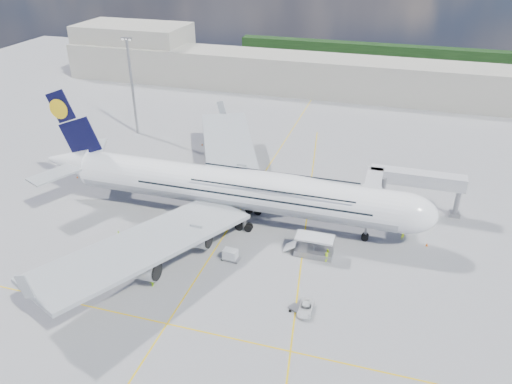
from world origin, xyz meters
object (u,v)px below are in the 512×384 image
(crew_loader, at_px, (327,253))
(cone_tail, at_px, (77,177))
(cargo_loader, at_px, (313,248))
(crew_nose, at_px, (403,235))
(airliner, at_px, (235,188))
(dolly_back, at_px, (100,261))
(dolly_nose_far, at_px, (299,309))
(catering_truck_outer, at_px, (237,137))
(service_van, at_px, (305,308))
(cone_wing_right_inner, at_px, (155,246))
(crew_wing, at_px, (119,235))
(dolly_row_b, at_px, (106,266))
(cone_nose, at_px, (427,244))
(jet_bridge, at_px, (400,183))
(cone_wing_left_outer, at_px, (202,144))
(dolly_nose_near, at_px, (230,255))
(cone_wing_left_inner, at_px, (235,172))
(crew_van, at_px, (326,257))
(cone_wing_right_outer, at_px, (97,283))
(dolly_row_a, at_px, (141,238))
(crew_tug, at_px, (152,283))
(catering_truck_inner, at_px, (226,169))
(light_mast, at_px, (132,86))
(baggage_tug, at_px, (154,246))

(crew_loader, relative_size, cone_tail, 3.37)
(cargo_loader, height_order, cone_tail, cargo_loader)
(crew_nose, bearing_deg, cone_tail, 132.35)
(airliner, xyz_separation_m, dolly_back, (-17.54, -19.83, -6.50))
(dolly_nose_far, distance_m, catering_truck_outer, 64.71)
(airliner, height_order, dolly_nose_far, airliner)
(dolly_nose_far, xyz_separation_m, service_van, (0.99, 0.17, 0.28))
(catering_truck_outer, height_order, service_van, catering_truck_outer)
(crew_nose, relative_size, crew_loader, 1.12)
(airliner, xyz_separation_m, cargo_loader, (16.56, -7.11, -5.62))
(airliner, xyz_separation_m, cone_wing_right_inner, (-10.65, -13.10, -6.63))
(crew_loader, distance_m, crew_wing, 37.53)
(service_van, distance_m, cone_tail, 64.82)
(dolly_row_b, relative_size, cone_tail, 7.28)
(crew_wing, distance_m, cone_nose, 55.38)
(jet_bridge, distance_m, crew_wing, 53.49)
(cone_wing_left_outer, bearing_deg, crew_nose, -30.14)
(dolly_row_b, relative_size, cone_wing_left_outer, 7.21)
(airliner, distance_m, dolly_nose_near, 14.43)
(cargo_loader, relative_size, cone_nose, 13.90)
(cone_wing_left_inner, bearing_deg, service_van, -58.45)
(cone_wing_left_inner, bearing_deg, crew_loader, -45.53)
(jet_bridge, relative_size, service_van, 4.28)
(cone_wing_right_inner, bearing_deg, crew_van, 8.82)
(dolly_row_b, bearing_deg, airliner, 29.09)
(crew_nose, distance_m, cone_nose, 4.43)
(crew_loader, distance_m, cone_wing_right_outer, 38.32)
(crew_wing, height_order, cone_wing_right_inner, crew_wing)
(dolly_row_a, relative_size, cone_nose, 5.56)
(crew_loader, xyz_separation_m, crew_van, (-0.02, -1.09, 0.03))
(dolly_row_b, distance_m, crew_wing, 8.39)
(dolly_back, bearing_deg, cone_nose, -2.85)
(crew_wing, relative_size, crew_tug, 1.22)
(cargo_loader, relative_size, crew_nose, 4.35)
(cargo_loader, relative_size, crew_loader, 4.89)
(airliner, relative_size, catering_truck_inner, 11.33)
(jet_bridge, relative_size, cargo_loader, 2.20)
(catering_truck_outer, bearing_deg, crew_van, -27.25)
(crew_nose, relative_size, cone_wing_right_outer, 3.51)
(dolly_row_a, bearing_deg, cone_wing_left_outer, 119.60)
(jet_bridge, relative_size, dolly_row_b, 4.99)
(jet_bridge, xyz_separation_m, dolly_row_a, (-43.31, -23.36, -5.82))
(catering_truck_outer, bearing_deg, crew_nose, -10.10)
(light_mast, height_order, dolly_nose_near, light_mast)
(crew_nose, bearing_deg, dolly_row_b, 161.99)
(crew_loader, relative_size, crew_van, 0.96)
(cargo_loader, xyz_separation_m, baggage_tug, (-27.18, -6.50, -0.54))
(jet_bridge, distance_m, dolly_nose_far, 35.68)
(dolly_row_b, distance_m, cone_wing_right_inner, 9.37)
(crew_van, bearing_deg, cone_nose, -86.05)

